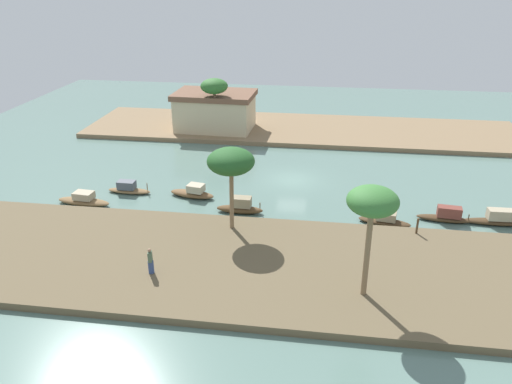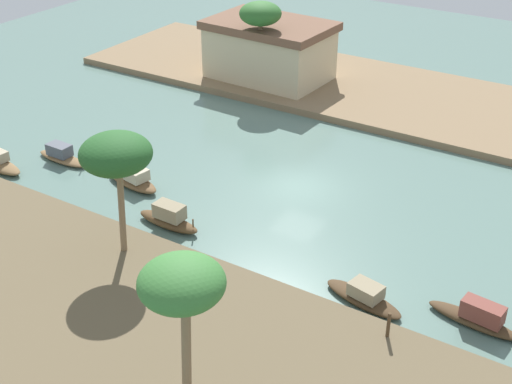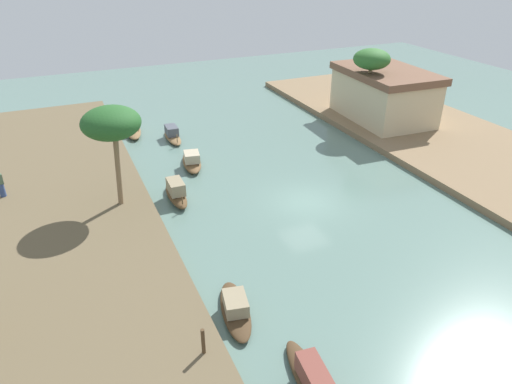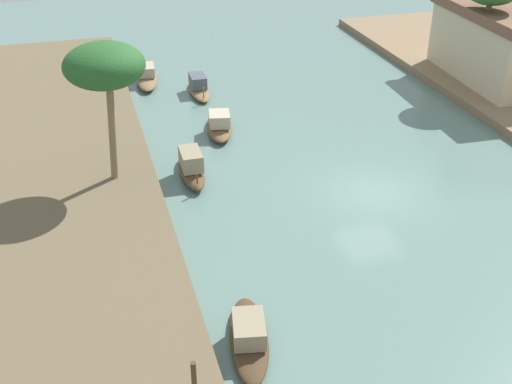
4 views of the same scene
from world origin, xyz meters
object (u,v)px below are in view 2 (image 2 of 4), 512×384
Objects in this scene: sampan_open_hull at (169,218)px; palm_tree_left_near at (116,155)px; riverside_building at (270,50)px; sampan_foreground at (133,179)px; palm_tree_left_far at (182,287)px; palm_tree_right_tall at (260,15)px; sampan_with_tall_canopy at (364,296)px; mooring_post at (388,325)px; sampan_midstream at (477,317)px; sampan_downstream_large at (62,155)px.

palm_tree_left_near is at bearing -89.36° from sampan_open_hull.
palm_tree_left_near is 0.64× the size of riverside_building.
palm_tree_left_near is (4.12, -5.25, 4.75)m from sampan_foreground.
palm_tree_left_far is (12.51, -11.66, 5.38)m from sampan_foreground.
palm_tree_right_tall reaches higher than palm_tree_left_near.
sampan_foreground is 4.70m from sampan_open_hull.
palm_tree_right_tall is (-15.98, 17.61, 5.15)m from sampan_with_tall_canopy.
sampan_foreground is at bearing 128.13° from palm_tree_left_near.
palm_tree_left_far is at bearing -118.44° from mooring_post.
sampan_with_tall_canopy is at bearing 133.45° from mooring_post.
palm_tree_left_near is 0.91× the size of palm_tree_left_far.
palm_tree_left_far reaches higher than palm_tree_right_tall.
sampan_midstream is 27.88m from riverside_building.
sampan_with_tall_canopy is at bearing 0.41° from sampan_foreground.
sampan_foreground is 0.62× the size of palm_tree_left_far.
sampan_open_hull is 5.57m from palm_tree_left_near.
palm_tree_right_tall reaches higher than sampan_midstream.
palm_tree_left_near reaches higher than sampan_midstream.
sampan_open_hull is 18.79m from palm_tree_right_tall.
palm_tree_right_tall is (-5.57, 17.23, 5.01)m from sampan_open_hull.
palm_tree_left_far is at bearing -116.10° from sampan_midstream.
palm_tree_left_near is 23.17m from riverside_building.
sampan_downstream_large is at bearing -176.32° from sampan_with_tall_canopy.
palm_tree_right_tall reaches higher than sampan_with_tall_canopy.
palm_tree_right_tall is 3.58m from riverside_building.
sampan_open_hull is 0.56× the size of palm_tree_left_far.
palm_tree_right_tall is (-20.30, 16.56, 5.05)m from sampan_midstream.
mooring_post is 12.96m from palm_tree_left_near.
sampan_foreground is 17.20m from riverside_building.
sampan_with_tall_canopy is 0.43× the size of riverside_building.
riverside_building is (-18.24, 21.48, 1.50)m from mooring_post.
sampan_open_hull is 10.42m from sampan_with_tall_canopy.
mooring_post is (12.23, -2.30, 0.53)m from sampan_open_hull.
sampan_midstream is 0.62× the size of palm_tree_left_far.
sampan_with_tall_canopy is (10.41, -0.38, -0.14)m from sampan_open_hull.
palm_tree_left_far reaches higher than palm_tree_left_near.
palm_tree_left_far is at bearing -31.88° from sampan_downstream_large.
riverside_building is (-6.01, 19.18, 2.03)m from sampan_open_hull.
sampan_foreground is at bearing -178.80° from sampan_with_tall_canopy.
sampan_midstream is at bearing -39.27° from riverside_building.
riverside_building reaches higher than sampan_downstream_large.
palm_tree_left_far reaches higher than sampan_with_tall_canopy.
riverside_building is (-14.37, 28.63, -3.26)m from palm_tree_left_far.
sampan_open_hull is 12.46m from mooring_post.
sampan_foreground is 5.36m from sampan_downstream_large.
palm_tree_left_far is (8.38, -6.40, 0.63)m from palm_tree_left_near.
sampan_foreground is 1.10× the size of sampan_open_hull.
palm_tree_left_near is (-14.76, -3.71, 4.71)m from sampan_midstream.
sampan_midstream reaches higher than sampan_foreground.
sampan_downstream_large is 0.64× the size of palm_tree_left_near.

